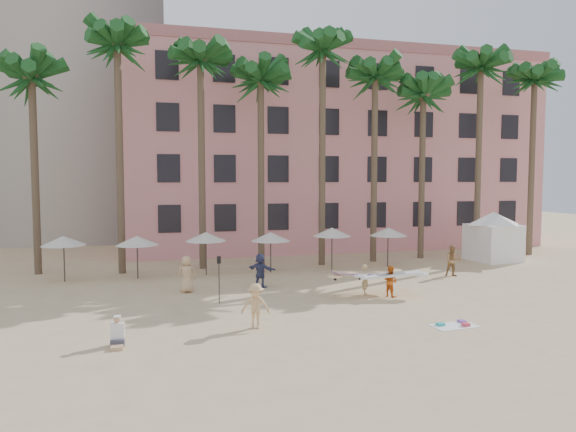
% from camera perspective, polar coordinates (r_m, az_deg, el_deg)
% --- Properties ---
extents(ground, '(120.00, 120.00, 0.00)m').
position_cam_1_polar(ground, '(20.95, 8.33, -12.06)').
color(ground, '#D1B789').
rests_on(ground, ground).
extents(pink_hotel, '(35.00, 14.00, 16.00)m').
position_cam_1_polar(pink_hotel, '(47.00, 4.12, 6.74)').
color(pink_hotel, '#DA8884').
rests_on(pink_hotel, ground).
extents(palm_row, '(44.40, 5.40, 16.30)m').
position_cam_1_polar(palm_row, '(35.30, -0.40, 15.78)').
color(palm_row, brown).
rests_on(palm_row, ground).
extents(umbrella_row, '(22.50, 2.70, 2.73)m').
position_cam_1_polar(umbrella_row, '(31.62, -5.48, -2.25)').
color(umbrella_row, '#332B23').
rests_on(umbrella_row, ground).
extents(cabana, '(4.94, 4.94, 3.50)m').
position_cam_1_polar(cabana, '(39.44, 21.85, -1.66)').
color(cabana, white).
rests_on(cabana, ground).
extents(beach_towel, '(1.88, 1.14, 0.14)m').
position_cam_1_polar(beach_towel, '(21.88, 18.03, -11.43)').
color(beach_towel, white).
rests_on(beach_towel, ground).
extents(carrier_yellow, '(3.55, 1.27, 1.56)m').
position_cam_1_polar(carrier_yellow, '(26.30, 8.61, -6.69)').
color(carrier_yellow, tan).
rests_on(carrier_yellow, ground).
extents(carrier_white, '(3.19, 1.28, 1.55)m').
position_cam_1_polar(carrier_white, '(26.13, 11.31, -6.93)').
color(carrier_white, '#D65F16').
rests_on(carrier_white, ground).
extents(beachgoers, '(16.78, 8.74, 1.90)m').
position_cam_1_polar(beachgoers, '(26.32, 0.88, -6.62)').
color(beachgoers, '#9A6D40').
rests_on(beachgoers, ground).
extents(paddle, '(0.18, 0.04, 2.23)m').
position_cam_1_polar(paddle, '(24.40, -7.67, -6.34)').
color(paddle, black).
rests_on(paddle, ground).
extents(seated_man, '(0.47, 0.81, 1.05)m').
position_cam_1_polar(seated_man, '(19.30, -18.43, -12.52)').
color(seated_man, '#3F3F4C').
rests_on(seated_man, ground).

